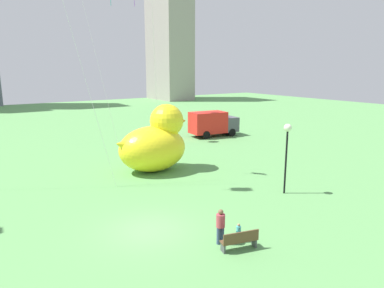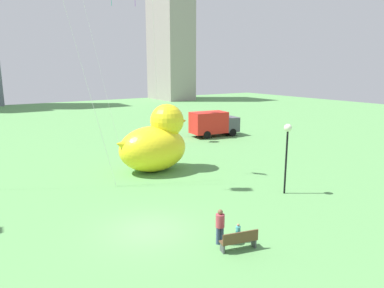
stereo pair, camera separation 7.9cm
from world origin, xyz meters
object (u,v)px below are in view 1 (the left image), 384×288
object	(u,v)px
park_bench	(240,240)
giant_inflatable_duck	(155,143)
lamppost	(287,140)
person_child	(239,232)
box_truck	(213,124)
person_adult	(221,225)

from	to	relation	value
park_bench	giant_inflatable_duck	xyz separation A→B (m)	(2.80, 13.04, 1.69)
park_bench	lamppost	size ratio (longest dim) A/B	0.39
lamppost	person_child	bearing A→B (deg)	-153.83
park_bench	box_truck	size ratio (longest dim) A/B	0.30
person_adult	lamppost	xyz separation A→B (m)	(7.49, 2.95, 2.57)
park_bench	person_child	distance (m)	0.75
lamppost	box_truck	xyz separation A→B (m)	(7.78, 17.89, -2.04)
person_child	giant_inflatable_duck	bearing A→B (deg)	79.30
giant_inflatable_duck	box_truck	world-z (taller)	giant_inflatable_duck
park_bench	person_adult	size ratio (longest dim) A/B	1.06
park_bench	giant_inflatable_duck	world-z (taller)	giant_inflatable_duck
person_child	box_truck	xyz separation A→B (m)	(14.49, 21.18, 0.95)
person_child	lamppost	bearing A→B (deg)	26.17
giant_inflatable_duck	person_child	bearing A→B (deg)	-100.70
person_child	lamppost	size ratio (longest dim) A/B	0.20
person_child	box_truck	bearing A→B (deg)	55.62
giant_inflatable_duck	box_truck	distance (m)	14.98
person_child	giant_inflatable_duck	size ratio (longest dim) A/B	0.15
giant_inflatable_duck	lamppost	xyz separation A→B (m)	(4.36, -9.14, 1.31)
park_bench	person_adult	xyz separation A→B (m)	(-0.33, 0.95, 0.43)
park_bench	lamppost	xyz separation A→B (m)	(7.16, 3.90, 3.00)
person_adult	person_child	distance (m)	0.95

